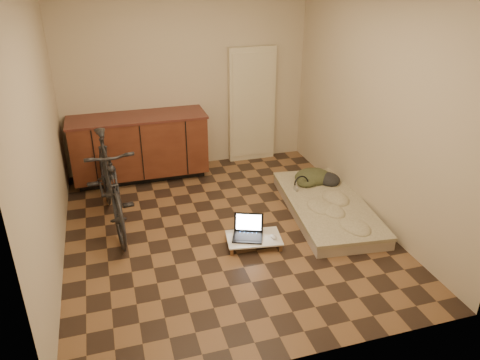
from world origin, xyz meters
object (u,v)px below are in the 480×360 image
object	(u,v)px
bicycle	(109,178)
futon	(327,207)
lap_desk	(254,238)
laptop	(248,232)

from	to	relation	value
bicycle	futon	size ratio (longest dim) A/B	0.94
bicycle	lap_desk	world-z (taller)	bicycle
bicycle	futon	bearing A→B (deg)	-16.41
bicycle	laptop	distance (m)	1.68
bicycle	laptop	xyz separation A→B (m)	(1.37, -0.85, -0.44)
futon	bicycle	bearing A→B (deg)	175.50
futon	laptop	distance (m)	1.19
bicycle	laptop	size ratio (longest dim) A/B	4.52
bicycle	lap_desk	xyz separation A→B (m)	(1.42, -0.90, -0.50)
lap_desk	laptop	xyz separation A→B (m)	(-0.05, 0.05, 0.06)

